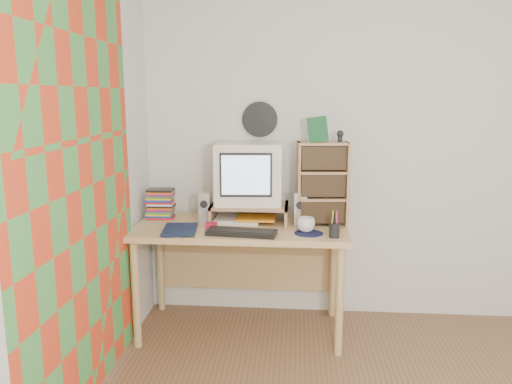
% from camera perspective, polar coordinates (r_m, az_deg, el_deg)
% --- Properties ---
extents(back_wall, '(3.50, 0.00, 3.50)m').
position_cam_1_polar(back_wall, '(3.64, 15.26, 5.14)').
color(back_wall, silver).
rests_on(back_wall, floor).
extents(left_wall, '(0.00, 3.50, 3.50)m').
position_cam_1_polar(left_wall, '(2.14, -25.77, 0.56)').
color(left_wall, silver).
rests_on(left_wall, floor).
extents(curtain, '(0.00, 2.20, 2.20)m').
position_cam_1_polar(curtain, '(2.56, -19.45, 0.30)').
color(curtain, red).
rests_on(curtain, left_wall).
extents(wall_disc, '(0.25, 0.02, 0.25)m').
position_cam_1_polar(wall_disc, '(3.56, 0.44, 8.30)').
color(wall_disc, black).
rests_on(wall_disc, back_wall).
extents(desk, '(1.40, 0.70, 0.75)m').
position_cam_1_polar(desk, '(3.42, -1.62, -5.68)').
color(desk, tan).
rests_on(desk, floor).
extents(monitor_riser, '(0.52, 0.30, 0.12)m').
position_cam_1_polar(monitor_riser, '(3.39, -0.73, -1.83)').
color(monitor_riser, tan).
rests_on(monitor_riser, desk).
extents(crt_monitor, '(0.46, 0.46, 0.41)m').
position_cam_1_polar(crt_monitor, '(3.40, -0.87, 2.19)').
color(crt_monitor, silver).
rests_on(crt_monitor, monitor_riser).
extents(speaker_left, '(0.08, 0.08, 0.20)m').
position_cam_1_polar(speaker_left, '(3.39, -5.85, -1.76)').
color(speaker_left, '#B7B7BC').
rests_on(speaker_left, desk).
extents(speaker_right, '(0.09, 0.09, 0.22)m').
position_cam_1_polar(speaker_right, '(3.31, 5.07, -1.91)').
color(speaker_right, '#B7B7BC').
rests_on(speaker_right, desk).
extents(keyboard, '(0.44, 0.19, 0.03)m').
position_cam_1_polar(keyboard, '(3.09, -1.66, -4.65)').
color(keyboard, black).
rests_on(keyboard, desk).
extents(dvd_stack, '(0.18, 0.13, 0.25)m').
position_cam_1_polar(dvd_stack, '(3.54, -10.85, -0.98)').
color(dvd_stack, brown).
rests_on(dvd_stack, desk).
extents(cd_rack, '(0.35, 0.21, 0.55)m').
position_cam_1_polar(cd_rack, '(3.32, 7.53, 0.97)').
color(cd_rack, tan).
rests_on(cd_rack, desk).
extents(mug, '(0.14, 0.14, 0.09)m').
position_cam_1_polar(mug, '(3.17, 5.72, -3.74)').
color(mug, white).
rests_on(mug, desk).
extents(diary, '(0.27, 0.22, 0.05)m').
position_cam_1_polar(diary, '(3.21, -10.53, -4.03)').
color(diary, '#0F1A3A').
rests_on(diary, desk).
extents(mousepad, '(0.19, 0.19, 0.00)m').
position_cam_1_polar(mousepad, '(3.14, 6.05, -4.71)').
color(mousepad, black).
rests_on(mousepad, desk).
extents(pen_cup, '(0.07, 0.07, 0.13)m').
position_cam_1_polar(pen_cup, '(3.06, 8.96, -4.00)').
color(pen_cup, black).
rests_on(pen_cup, desk).
extents(papers, '(0.30, 0.22, 0.04)m').
position_cam_1_polar(papers, '(3.40, -1.31, -3.10)').
color(papers, silver).
rests_on(papers, desk).
extents(red_box, '(0.08, 0.06, 0.04)m').
position_cam_1_polar(red_box, '(3.24, -5.10, -3.85)').
color(red_box, red).
rests_on(red_box, desk).
extents(game_box, '(0.13, 0.07, 0.16)m').
position_cam_1_polar(game_box, '(3.26, 7.06, 7.10)').
color(game_box, '#1B5F33').
rests_on(game_box, cd_rack).
extents(webcam, '(0.05, 0.05, 0.08)m').
position_cam_1_polar(webcam, '(3.29, 9.59, 6.31)').
color(webcam, black).
rests_on(webcam, cd_rack).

